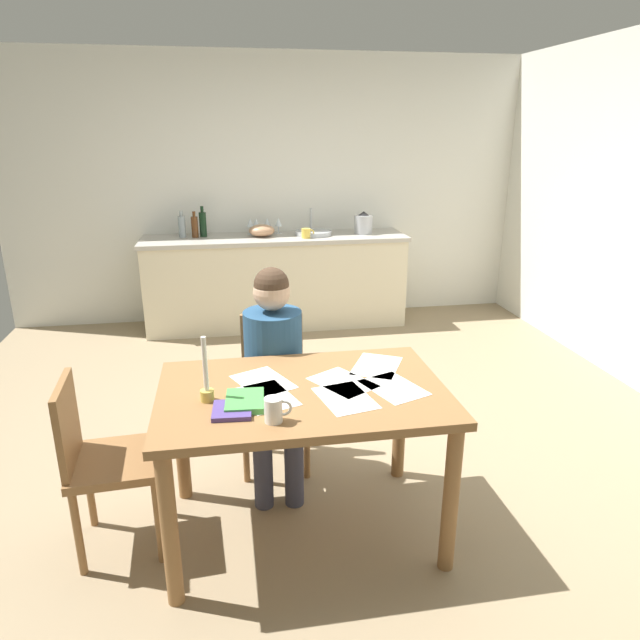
% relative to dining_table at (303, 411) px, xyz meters
% --- Properties ---
extents(ground_plane, '(5.20, 5.20, 0.04)m').
position_rel_dining_table_xyz_m(ground_plane, '(0.17, 0.92, -0.67)').
color(ground_plane, '#937F60').
extents(wall_back, '(5.20, 0.12, 2.60)m').
position_rel_dining_table_xyz_m(wall_back, '(0.17, 3.52, 0.65)').
color(wall_back, silver).
rests_on(wall_back, ground).
extents(kitchen_counter, '(2.56, 0.64, 0.90)m').
position_rel_dining_table_xyz_m(kitchen_counter, '(0.17, 3.16, -0.20)').
color(kitchen_counter, beige).
rests_on(kitchen_counter, ground).
extents(dining_table, '(1.31, 0.86, 0.76)m').
position_rel_dining_table_xyz_m(dining_table, '(0.00, 0.00, 0.00)').
color(dining_table, olive).
rests_on(dining_table, ground).
extents(chair_at_table, '(0.42, 0.42, 0.87)m').
position_rel_dining_table_xyz_m(chair_at_table, '(-0.08, 0.67, -0.16)').
color(chair_at_table, olive).
rests_on(chair_at_table, ground).
extents(person_seated, '(0.34, 0.60, 1.19)m').
position_rel_dining_table_xyz_m(person_seated, '(-0.08, 0.52, 0.03)').
color(person_seated, navy).
rests_on(person_seated, ground).
extents(chair_side_empty, '(0.42, 0.42, 0.85)m').
position_rel_dining_table_xyz_m(chair_side_empty, '(-0.92, 0.04, -0.17)').
color(chair_side_empty, olive).
rests_on(chair_side_empty, ground).
extents(coffee_mug, '(0.11, 0.07, 0.10)m').
position_rel_dining_table_xyz_m(coffee_mug, '(-0.15, -0.28, 0.16)').
color(coffee_mug, white).
rests_on(coffee_mug, dining_table).
extents(candlestick, '(0.06, 0.06, 0.30)m').
position_rel_dining_table_xyz_m(candlestick, '(-0.43, -0.04, 0.20)').
color(candlestick, gold).
rests_on(candlestick, dining_table).
extents(book_magazine, '(0.18, 0.22, 0.03)m').
position_rel_dining_table_xyz_m(book_magazine, '(-0.27, -0.11, 0.13)').
color(book_magazine, '#469C46').
rests_on(book_magazine, dining_table).
extents(book_cookery, '(0.17, 0.18, 0.02)m').
position_rel_dining_table_xyz_m(book_cookery, '(-0.32, -0.17, 0.12)').
color(book_cookery, '#4D3A82').
rests_on(book_cookery, dining_table).
extents(paper_letter, '(0.32, 0.36, 0.00)m').
position_rel_dining_table_xyz_m(paper_letter, '(0.40, 0.20, 0.11)').
color(paper_letter, white).
rests_on(paper_letter, dining_table).
extents(paper_bill, '(0.29, 0.35, 0.00)m').
position_rel_dining_table_xyz_m(paper_bill, '(-0.17, -0.05, 0.11)').
color(paper_bill, white).
rests_on(paper_bill, dining_table).
extents(paper_envelope, '(0.27, 0.33, 0.00)m').
position_rel_dining_table_xyz_m(paper_envelope, '(0.17, -0.12, 0.11)').
color(paper_envelope, white).
rests_on(paper_envelope, dining_table).
extents(paper_receipt, '(0.32, 0.36, 0.00)m').
position_rel_dining_table_xyz_m(paper_receipt, '(-0.17, 0.11, 0.11)').
color(paper_receipt, white).
rests_on(paper_receipt, dining_table).
extents(paper_notice, '(0.30, 0.35, 0.00)m').
position_rel_dining_table_xyz_m(paper_notice, '(0.41, -0.05, 0.11)').
color(paper_notice, white).
rests_on(paper_notice, dining_table).
extents(paper_flyer, '(0.33, 0.36, 0.00)m').
position_rel_dining_table_xyz_m(paper_flyer, '(0.20, 0.04, 0.11)').
color(paper_flyer, white).
rests_on(paper_flyer, dining_table).
extents(sink_unit, '(0.36, 0.36, 0.24)m').
position_rel_dining_table_xyz_m(sink_unit, '(0.55, 3.16, 0.27)').
color(sink_unit, '#B2B7BC').
rests_on(sink_unit, kitchen_counter).
extents(bottle_oil, '(0.07, 0.07, 0.25)m').
position_rel_dining_table_xyz_m(bottle_oil, '(-0.71, 3.23, 0.36)').
color(bottle_oil, '#8C999E').
rests_on(bottle_oil, kitchen_counter).
extents(bottle_vinegar, '(0.06, 0.06, 0.25)m').
position_rel_dining_table_xyz_m(bottle_vinegar, '(-0.59, 3.22, 0.36)').
color(bottle_vinegar, '#593319').
rests_on(bottle_vinegar, kitchen_counter).
extents(bottle_wine_red, '(0.07, 0.07, 0.29)m').
position_rel_dining_table_xyz_m(bottle_wine_red, '(-0.51, 3.24, 0.38)').
color(bottle_wine_red, black).
rests_on(bottle_wine_red, kitchen_counter).
extents(mixing_bowl, '(0.25, 0.25, 0.11)m').
position_rel_dining_table_xyz_m(mixing_bowl, '(0.05, 3.17, 0.31)').
color(mixing_bowl, tan).
rests_on(mixing_bowl, kitchen_counter).
extents(stovetop_kettle, '(0.18, 0.18, 0.22)m').
position_rel_dining_table_xyz_m(stovetop_kettle, '(1.06, 3.16, 0.35)').
color(stovetop_kettle, '#B7BABF').
rests_on(stovetop_kettle, kitchen_counter).
extents(wine_glass_near_sink, '(0.07, 0.07, 0.15)m').
position_rel_dining_table_xyz_m(wine_glass_near_sink, '(0.22, 3.31, 0.36)').
color(wine_glass_near_sink, silver).
rests_on(wine_glass_near_sink, kitchen_counter).
extents(wine_glass_by_kettle, '(0.07, 0.07, 0.15)m').
position_rel_dining_table_xyz_m(wine_glass_by_kettle, '(0.11, 3.31, 0.36)').
color(wine_glass_by_kettle, silver).
rests_on(wine_glass_by_kettle, kitchen_counter).
extents(wine_glass_back_left, '(0.07, 0.07, 0.15)m').
position_rel_dining_table_xyz_m(wine_glass_back_left, '(0.00, 3.31, 0.36)').
color(wine_glass_back_left, silver).
rests_on(wine_glass_back_left, kitchen_counter).
extents(wine_glass_back_right, '(0.07, 0.07, 0.15)m').
position_rel_dining_table_xyz_m(wine_glass_back_right, '(-0.06, 3.31, 0.36)').
color(wine_glass_back_right, silver).
rests_on(wine_glass_back_right, kitchen_counter).
extents(teacup_on_counter, '(0.12, 0.09, 0.09)m').
position_rel_dining_table_xyz_m(teacup_on_counter, '(0.46, 3.01, 0.30)').
color(teacup_on_counter, '#F2CC4C').
rests_on(teacup_on_counter, kitchen_counter).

